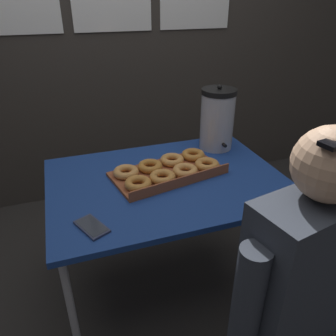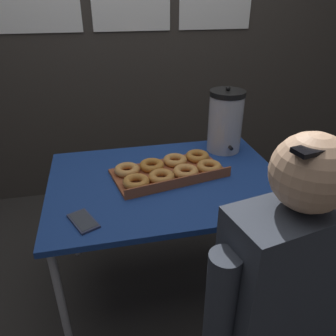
# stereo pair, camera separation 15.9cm
# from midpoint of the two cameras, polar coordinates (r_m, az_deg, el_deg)

# --- Properties ---
(ground_plane) EXTENTS (12.00, 12.00, 0.00)m
(ground_plane) POSITION_cam_midpoint_polar(r_m,az_deg,el_deg) (2.07, -2.49, -19.43)
(ground_plane) COLOR #2D2B28
(back_wall) EXTENTS (6.00, 0.11, 2.84)m
(back_wall) POSITION_cam_midpoint_polar(r_m,az_deg,el_deg) (2.60, -11.79, 25.30)
(back_wall) COLOR #38332D
(back_wall) RESTS_ON ground
(folding_table) EXTENTS (1.14, 0.83, 0.72)m
(folding_table) POSITION_cam_midpoint_polar(r_m,az_deg,el_deg) (1.64, -2.97, -3.45)
(folding_table) COLOR navy
(folding_table) RESTS_ON ground
(donut_box) EXTENTS (0.60, 0.39, 0.05)m
(donut_box) POSITION_cam_midpoint_polar(r_m,az_deg,el_deg) (1.64, -2.79, -0.40)
(donut_box) COLOR brown
(donut_box) RESTS_ON folding_table
(coffee_urn) EXTENTS (0.20, 0.22, 0.37)m
(coffee_urn) POSITION_cam_midpoint_polar(r_m,az_deg,el_deg) (1.90, 6.19, 8.43)
(coffee_urn) COLOR #B7B7BC
(coffee_urn) RESTS_ON folding_table
(cell_phone) EXTENTS (0.14, 0.17, 0.01)m
(cell_phone) POSITION_cam_midpoint_polar(r_m,az_deg,el_deg) (1.35, -16.51, -9.89)
(cell_phone) COLOR #2D334C
(cell_phone) RESTS_ON folding_table
(person_seated) EXTENTS (0.56, 0.29, 1.23)m
(person_seated) POSITION_cam_midpoint_polar(r_m,az_deg,el_deg) (1.27, 17.77, -21.26)
(person_seated) COLOR #33332D
(person_seated) RESTS_ON ground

